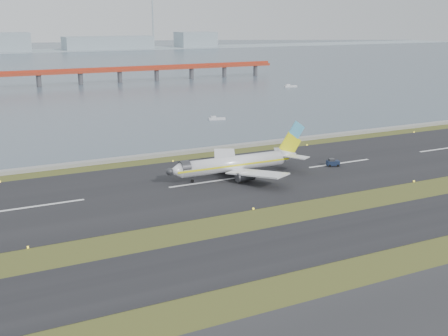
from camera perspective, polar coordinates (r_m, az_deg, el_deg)
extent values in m
plane|color=#3D4A1A|center=(111.32, 4.92, -5.39)|extent=(1000.00, 1000.00, 0.00)
cube|color=black|center=(102.02, 8.48, -7.43)|extent=(1000.00, 18.00, 0.10)
cube|color=black|center=(136.36, -1.70, -1.45)|extent=(1000.00, 45.00, 0.10)
cube|color=gray|center=(162.99, -6.19, 1.38)|extent=(1000.00, 2.50, 1.00)
cube|color=#445262|center=(552.59, -21.35, 10.02)|extent=(1400.00, 800.00, 1.30)
cube|color=#A9341D|center=(348.14, -14.41, 9.43)|extent=(260.00, 5.00, 1.60)
cube|color=#A9341D|center=(348.01, -14.43, 9.68)|extent=(260.00, 0.40, 1.40)
cylinder|color=#4C4C51|center=(348.57, -14.36, 8.70)|extent=(2.80, 2.80, 7.00)
cylinder|color=#4C4C51|center=(381.04, 0.03, 9.66)|extent=(2.80, 2.80, 7.00)
cube|color=#92A4AD|center=(735.53, -11.67, 12.35)|extent=(110.00, 35.00, 16.00)
cube|color=#92A4AD|center=(776.00, -2.90, 12.91)|extent=(50.00, 35.00, 20.00)
cylinder|color=#92A4AD|center=(753.11, -7.23, 14.27)|extent=(1.80, 1.80, 60.00)
cylinder|color=white|center=(139.94, 0.87, 0.45)|extent=(28.00, 3.80, 3.80)
cone|color=white|center=(133.64, -5.06, -0.31)|extent=(3.20, 3.80, 3.80)
cone|color=white|center=(147.87, 6.44, 1.27)|extent=(5.00, 3.80, 3.80)
cube|color=#FCFB1A|center=(138.29, 1.24, 0.27)|extent=(31.00, 0.06, 0.45)
cube|color=#FCFB1A|center=(141.58, 0.51, 0.62)|extent=(31.00, 0.06, 0.45)
cube|color=white|center=(133.97, 3.39, -0.55)|extent=(11.31, 15.89, 1.66)
cube|color=white|center=(148.40, 0.10, 1.02)|extent=(11.31, 15.89, 1.66)
cylinder|color=#333338|center=(135.57, 2.24, -0.87)|extent=(4.20, 2.10, 2.10)
cylinder|color=#333338|center=(145.80, -0.05, 0.28)|extent=(4.20, 2.10, 2.10)
cube|color=#FCFB1A|center=(147.64, 6.74, 2.40)|extent=(6.80, 0.35, 6.85)
cube|color=#50B3E3|center=(147.92, 7.40, 3.87)|extent=(4.85, 0.37, 4.90)
cube|color=white|center=(144.85, 7.37, 1.16)|extent=(5.64, 6.80, 0.22)
cube|color=white|center=(151.01, 5.76, 1.78)|extent=(5.64, 6.80, 0.22)
cylinder|color=black|center=(136.17, -3.24, -1.32)|extent=(0.80, 0.28, 0.80)
cylinder|color=black|center=(139.02, 1.95, -0.92)|extent=(1.00, 0.38, 1.00)
cylinder|color=black|center=(143.77, 0.88, -0.37)|extent=(1.00, 0.38, 1.00)
cube|color=#141F37|center=(153.57, 11.01, 0.50)|extent=(3.75, 2.87, 1.25)
cube|color=#333338|center=(153.24, 10.87, 0.80)|extent=(1.89, 1.95, 0.73)
cylinder|color=black|center=(152.60, 10.68, 0.21)|extent=(0.79, 0.54, 0.73)
cylinder|color=black|center=(154.12, 10.50, 0.36)|extent=(0.79, 0.54, 0.73)
cylinder|color=black|center=(153.31, 11.50, 0.23)|extent=(0.79, 0.54, 0.73)
cylinder|color=black|center=(154.83, 11.30, 0.39)|extent=(0.79, 0.54, 0.73)
cube|color=silver|center=(220.17, -0.71, 5.00)|extent=(6.72, 4.03, 0.82)
cube|color=silver|center=(219.89, -1.07, 5.18)|extent=(2.21, 1.99, 0.82)
cube|color=silver|center=(327.86, 6.78, 8.23)|extent=(7.69, 3.54, 0.95)
cube|color=silver|center=(327.13, 6.53, 8.37)|extent=(2.37, 2.02, 0.95)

